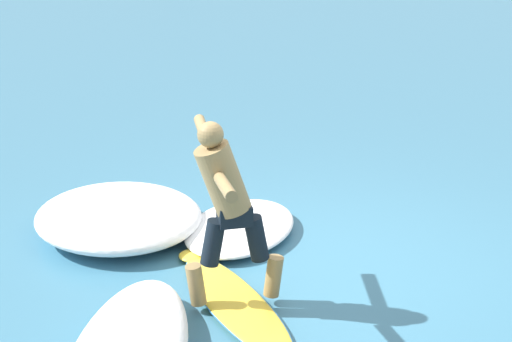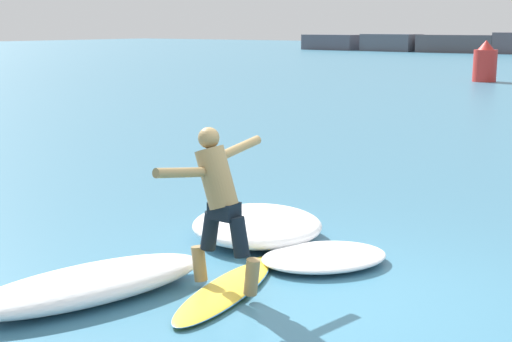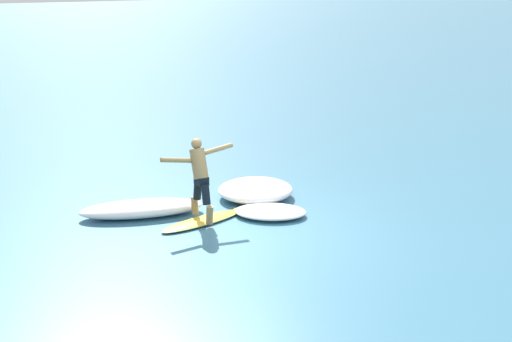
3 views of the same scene
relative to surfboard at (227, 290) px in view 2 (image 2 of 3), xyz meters
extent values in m
plane|color=teal|center=(0.89, 0.41, -0.04)|extent=(200.00, 200.00, 0.00)
cube|color=#4D4D57|center=(-34.32, 62.41, 0.75)|extent=(6.34, 3.27, 1.59)
cube|color=#51535D|center=(-27.46, 62.41, 0.81)|extent=(5.72, 3.69, 1.69)
cube|color=#4F4C51|center=(-20.59, 62.41, 0.79)|extent=(7.40, 3.89, 1.66)
ellipsoid|color=yellow|center=(0.01, -0.03, 0.00)|extent=(0.84, 1.91, 0.08)
ellipsoid|color=yellow|center=(-0.19, 0.89, 0.00)|extent=(0.31, 0.31, 0.07)
ellipsoid|color=#2870B2|center=(0.01, -0.03, 0.00)|extent=(0.86, 1.92, 0.04)
cone|color=black|center=(0.16, -0.78, -0.10)|extent=(0.06, 0.06, 0.14)
cone|color=black|center=(0.26, -0.62, -0.10)|extent=(0.06, 0.06, 0.14)
cone|color=black|center=(0.01, -0.68, -0.10)|extent=(0.06, 0.06, 0.14)
cylinder|color=olive|center=(-0.31, -0.03, 0.21)|extent=(0.17, 0.13, 0.36)
cylinder|color=black|center=(-0.17, -0.03, 0.57)|extent=(0.22, 0.15, 0.39)
cylinder|color=olive|center=(0.33, -0.04, 0.21)|extent=(0.17, 0.13, 0.36)
cylinder|color=black|center=(0.18, -0.03, 0.57)|extent=(0.22, 0.15, 0.39)
cube|color=black|center=(0.01, -0.03, 0.79)|extent=(0.26, 0.20, 0.16)
cylinder|color=olive|center=(-0.08, -0.03, 1.10)|extent=(0.45, 0.28, 0.62)
sphere|color=olive|center=(-0.17, -0.03, 1.46)|extent=(0.20, 0.20, 0.20)
cylinder|color=olive|center=(-0.15, -0.47, 1.21)|extent=(0.14, 0.60, 0.19)
cylinder|color=olive|center=(-0.14, 0.40, 1.31)|extent=(0.11, 0.60, 0.19)
cylinder|color=red|center=(-6.64, 27.80, 0.69)|extent=(1.06, 1.06, 1.45)
cone|color=red|center=(-6.64, 27.80, 1.63)|extent=(0.74, 0.74, 0.44)
ellipsoid|color=white|center=(0.34, 1.28, 0.05)|extent=(1.61, 1.69, 0.18)
ellipsoid|color=white|center=(-0.96, -0.86, 0.11)|extent=(1.48, 2.53, 0.30)
ellipsoid|color=white|center=(-0.79, 1.61, 0.14)|extent=(2.24, 2.25, 0.35)
camera|label=1|loc=(-1.26, -6.01, 3.52)|focal=60.00mm
camera|label=2|loc=(3.99, -5.09, 2.49)|focal=50.00mm
camera|label=3|loc=(11.43, -5.67, 4.55)|focal=50.00mm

